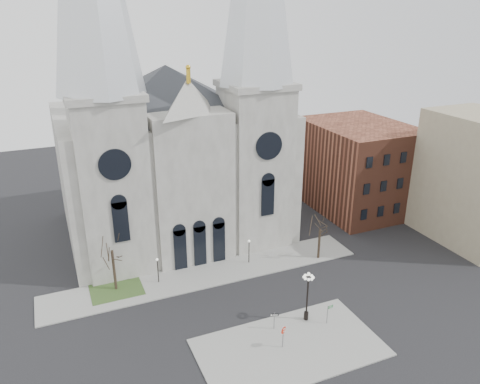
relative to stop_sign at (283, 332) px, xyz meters
name	(u,v)px	position (x,y,z in m)	size (l,w,h in m)	color
ground	(241,326)	(-2.37, 4.74, -1.90)	(160.00, 160.00, 0.00)	black
sidewalk_near	(289,347)	(0.63, -0.26, -1.83)	(18.00, 10.00, 0.14)	gray
sidewalk_far	(207,274)	(-2.37, 15.74, -1.83)	(40.00, 6.00, 0.14)	gray
grass_patch	(116,289)	(-13.37, 16.74, -1.81)	(6.00, 5.00, 0.18)	#2E4C20
cathedral	(174,110)	(-2.37, 27.60, 16.58)	(33.00, 26.66, 54.00)	gray
bg_building_brick	(357,166)	(27.63, 26.74, 5.10)	(14.00, 18.00, 14.00)	brown
bg_building_tan	(476,179)	(35.63, 10.74, 7.10)	(10.00, 14.00, 18.00)	gray
tree_left	(112,248)	(-13.37, 16.74, 3.68)	(3.20, 3.20, 7.50)	black
tree_right	(320,228)	(12.63, 13.74, 2.56)	(3.20, 3.20, 6.00)	black
ped_lamp_left	(158,266)	(-8.37, 16.24, 0.43)	(0.32, 0.32, 3.26)	black
ped_lamp_right	(249,247)	(3.63, 16.24, 0.43)	(0.32, 0.32, 3.26)	black
stop_sign	(283,332)	(0.00, 0.00, 0.00)	(0.89, 0.11, 2.47)	slate
globe_lamp	(308,290)	(4.37, 2.93, 1.85)	(1.51, 1.51, 5.76)	black
one_way_sign	(274,318)	(0.50, 2.84, -0.41)	(0.82, 0.35, 1.97)	slate
street_name_sign	(328,313)	(6.12, 1.48, -0.47)	(0.70, 0.14, 2.18)	slate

